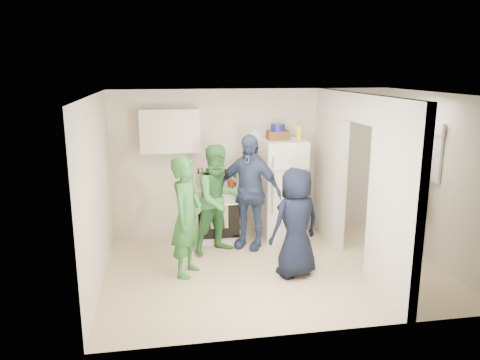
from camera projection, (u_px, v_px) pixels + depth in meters
name	position (u px, v px, depth m)	size (l,w,h in m)	color
floor	(274.00, 269.00, 6.78)	(4.80, 4.80, 0.00)	beige
wall_back	(252.00, 162.00, 8.12)	(4.80, 4.80, 0.00)	silver
wall_front	(315.00, 225.00, 4.86)	(4.80, 4.80, 0.00)	silver
wall_left	(97.00, 193.00, 6.09)	(3.40, 3.40, 0.00)	silver
wall_right	(434.00, 179.00, 6.88)	(3.40, 3.40, 0.00)	silver
ceiling	(277.00, 94.00, 6.20)	(4.80, 4.80, 0.00)	white
partition_pier_back	(330.00, 166.00, 7.74)	(0.12, 1.20, 2.50)	silver
partition_pier_front	(394.00, 203.00, 5.63)	(0.12, 1.20, 2.50)	silver
partition_header	(362.00, 108.00, 6.44)	(0.12, 1.00, 0.40)	silver
stove	(217.00, 212.00, 7.87)	(0.78, 0.65, 0.93)	white
upper_cabinet	(170.00, 131.00, 7.57)	(0.95, 0.34, 0.70)	silver
fridge	(283.00, 189.00, 7.95)	(0.69, 0.67, 1.67)	white
wicker_basket	(278.00, 135.00, 7.76)	(0.35, 0.25, 0.15)	brown
blue_bowl	(278.00, 127.00, 7.73)	(0.24, 0.24, 0.11)	navy
yellow_cup_stack_top	(299.00, 133.00, 7.66)	(0.09, 0.09, 0.25)	yellow
wall_clock	(255.00, 136.00, 8.00)	(0.22, 0.22, 0.03)	white
spice_shelf	(253.00, 157.00, 8.05)	(0.35, 0.08, 0.03)	olive
nook_window	(428.00, 150.00, 6.98)	(0.03, 0.70, 0.80)	black
nook_window_frame	(427.00, 150.00, 6.97)	(0.04, 0.76, 0.86)	white
nook_valance	(427.00, 126.00, 6.89)	(0.04, 0.82, 0.18)	white
yellow_cup_stack_stove	(211.00, 182.00, 7.51)	(0.09, 0.09, 0.25)	yellow
red_cup	(231.00, 184.00, 7.60)	(0.09, 0.09, 0.12)	#B01C0B
person_green_left	(187.00, 217.00, 6.43)	(0.61, 0.40, 1.68)	#327B31
person_green_center	(219.00, 200.00, 7.23)	(0.83, 0.65, 1.71)	#3D8B46
person_denim	(249.00, 192.00, 7.43)	(1.08, 0.45, 1.84)	#334C6F
person_navy	(296.00, 223.00, 6.41)	(0.75, 0.49, 1.54)	black
person_nook	(404.00, 205.00, 7.18)	(1.02, 0.59, 1.59)	black
bottle_a	(198.00, 176.00, 7.81)	(0.06, 0.06, 0.28)	brown
bottle_b	(207.00, 178.00, 7.61)	(0.08, 0.08, 0.32)	#1B5326
bottle_c	(210.00, 176.00, 7.85)	(0.06, 0.06, 0.27)	#A6ADB4
bottle_d	(218.00, 178.00, 7.70)	(0.07, 0.07, 0.29)	brown
bottle_e	(220.00, 174.00, 7.92)	(0.07, 0.07, 0.29)	#A7ACBA
bottle_f	(228.00, 177.00, 7.77)	(0.06, 0.06, 0.28)	#183814
bottle_g	(230.00, 175.00, 7.92)	(0.06, 0.06, 0.26)	#A29935
bottle_h	(199.00, 179.00, 7.58)	(0.06, 0.06, 0.31)	#9FA3AA
bottle_i	(218.00, 176.00, 7.85)	(0.06, 0.06, 0.26)	#58410F
bottle_j	(235.00, 178.00, 7.70)	(0.06, 0.06, 0.28)	#1F5B23
bottle_k	(202.00, 177.00, 7.74)	(0.06, 0.06, 0.30)	#9C3A24
bottle_l	(226.00, 178.00, 7.64)	(0.08, 0.08, 0.30)	#A0A4B1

